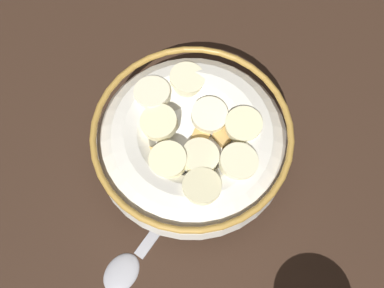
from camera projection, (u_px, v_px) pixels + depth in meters
The scene contains 3 objects.
ground_plane at pixel (192, 159), 46.26cm from camera, with size 124.93×124.93×2.00cm, color #332116.
cereal_bowl at pixel (192, 143), 42.30cm from camera, with size 18.14×18.14×6.60cm.
spoon at pixel (138, 250), 41.39cm from camera, with size 6.42×15.28×0.80cm.
Camera 1 is at (-4.96, 15.79, 42.23)cm, focal length 42.40 mm.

